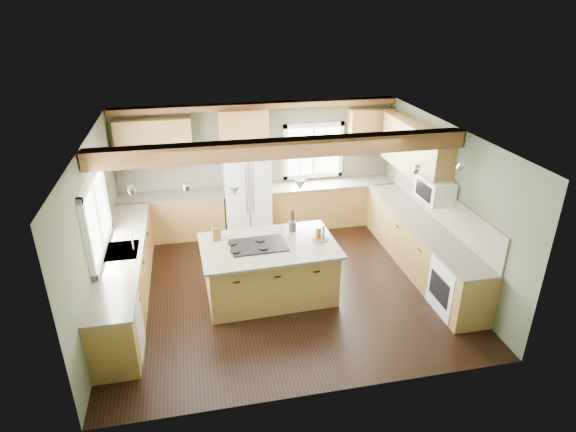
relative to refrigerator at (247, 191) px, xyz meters
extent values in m
plane|color=black|center=(0.30, -2.12, -0.90)|extent=(5.60, 5.60, 0.00)
plane|color=silver|center=(0.30, -2.12, 1.70)|extent=(5.60, 5.60, 0.00)
plane|color=#465039|center=(0.30, 0.38, 0.40)|extent=(5.60, 0.00, 5.60)
plane|color=#465039|center=(-2.50, -2.12, 0.40)|extent=(0.00, 5.00, 5.00)
plane|color=#465039|center=(3.10, -2.12, 0.40)|extent=(0.00, 5.00, 5.00)
cube|color=brown|center=(0.30, -2.34, 1.57)|extent=(5.55, 0.26, 0.26)
cube|color=brown|center=(0.30, 0.28, 1.64)|extent=(5.55, 0.20, 0.10)
cube|color=brown|center=(0.30, 0.36, 0.31)|extent=(5.58, 0.03, 0.58)
cube|color=brown|center=(3.08, -2.07, 0.31)|extent=(0.03, 3.70, 0.58)
cube|color=brown|center=(-1.49, 0.08, -0.46)|extent=(2.02, 0.60, 0.88)
cube|color=#463E33|center=(-1.49, 0.08, 0.00)|extent=(2.06, 0.64, 0.04)
cube|color=brown|center=(1.79, 0.08, -0.46)|extent=(2.62, 0.60, 0.88)
cube|color=#463E33|center=(1.79, 0.08, 0.00)|extent=(2.66, 0.64, 0.04)
cube|color=brown|center=(-2.20, -2.07, -0.46)|extent=(0.60, 3.70, 0.88)
cube|color=#463E33|center=(-2.20, -2.07, 0.00)|extent=(0.64, 3.74, 0.04)
cube|color=brown|center=(2.80, -2.07, -0.46)|extent=(0.60, 3.70, 0.88)
cube|color=#463E33|center=(2.80, -2.07, 0.00)|extent=(0.64, 3.74, 0.04)
cube|color=brown|center=(-1.69, 0.21, 1.05)|extent=(1.40, 0.35, 0.90)
cube|color=brown|center=(0.00, 0.21, 1.25)|extent=(0.96, 0.35, 0.70)
cube|color=brown|center=(2.92, -1.22, 1.05)|extent=(0.35, 2.20, 0.90)
cube|color=brown|center=(2.60, 0.21, 1.05)|extent=(0.90, 0.35, 0.90)
cube|color=white|center=(-2.48, -2.07, 0.65)|extent=(0.04, 1.60, 1.05)
cube|color=white|center=(1.45, 0.36, 0.65)|extent=(1.10, 0.04, 1.00)
cube|color=#262628|center=(-2.20, -2.07, 0.01)|extent=(0.50, 0.65, 0.03)
cylinder|color=#B2B2B7|center=(-2.02, -2.07, 0.15)|extent=(0.02, 0.02, 0.28)
cube|color=white|center=(-2.19, -3.37, -0.47)|extent=(0.60, 0.60, 0.84)
cube|color=white|center=(2.79, -3.37, -0.47)|extent=(0.60, 0.72, 0.84)
cube|color=white|center=(2.88, -2.17, 0.65)|extent=(0.40, 0.70, 0.38)
cone|color=#B2B2B7|center=(-0.45, -2.36, 0.98)|extent=(0.18, 0.18, 0.16)
cone|color=#B2B2B7|center=(0.55, -2.32, 0.98)|extent=(0.18, 0.18, 0.16)
cube|color=silver|center=(0.00, 0.00, 0.00)|extent=(0.90, 0.74, 1.80)
cube|color=olive|center=(0.05, -2.34, -0.46)|extent=(2.04, 1.29, 0.88)
cube|color=#463E33|center=(0.05, -2.34, 0.00)|extent=(2.17, 1.43, 0.04)
cube|color=black|center=(-0.12, -2.35, 0.03)|extent=(0.88, 0.61, 0.02)
cube|color=brown|center=(-0.74, -2.02, 0.13)|extent=(0.13, 0.10, 0.21)
cylinder|color=#443B36|center=(0.51, -1.94, 0.10)|extent=(0.14, 0.14, 0.16)
camera|label=1|loc=(-1.01, -8.92, 3.60)|focal=30.00mm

